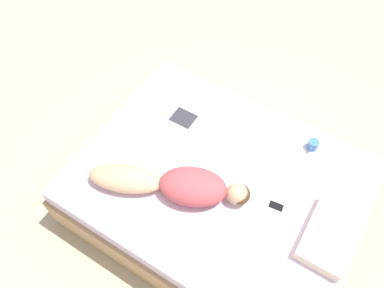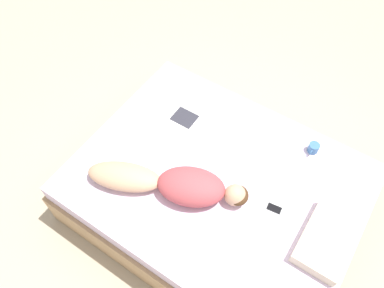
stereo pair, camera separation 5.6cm
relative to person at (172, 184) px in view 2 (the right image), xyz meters
The scene contains 7 objects.
ground_plane 0.77m from the person, 139.89° to the left, with size 12.00×12.00×0.00m, color #B7A88E.
bed 0.55m from the person, 139.89° to the left, with size 1.81×2.34×0.57m.
person is the anchor object (origin of this frame).
open_magazine 0.86m from the person, 157.31° to the right, with size 0.55×0.31×0.01m.
coffee_mug 1.24m from the person, 140.93° to the left, with size 0.12×0.09×0.09m.
cell_phone 0.82m from the person, 111.77° to the left, with size 0.09×0.14×0.01m.
pillow 1.21m from the person, 102.48° to the left, with size 0.54×0.33×0.10m.
Camera 2 is at (1.37, 0.65, 3.24)m, focal length 35.00 mm.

